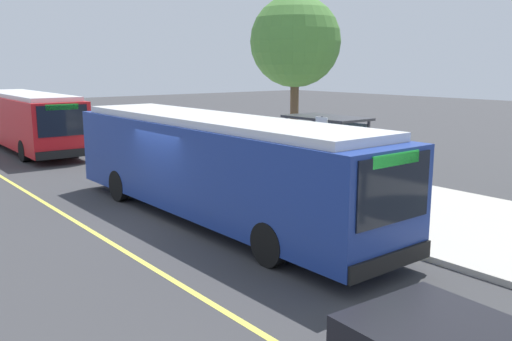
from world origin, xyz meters
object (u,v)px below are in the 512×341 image
at_px(transit_bus_second, 28,119).
at_px(waiting_bench, 328,174).
at_px(transit_bus_main, 213,164).
at_px(route_sign_post, 321,152).

distance_m(transit_bus_second, waiting_bench, 17.18).
distance_m(transit_bus_main, transit_bus_second, 16.72).
distance_m(transit_bus_main, route_sign_post, 3.03).
relative_size(transit_bus_main, transit_bus_second, 1.09).
xyz_separation_m(transit_bus_main, waiting_bench, (-0.38, 4.99, -0.99)).
bearing_deg(waiting_bench, transit_bus_main, -85.59).
bearing_deg(transit_bus_second, route_sign_post, 7.91).
bearing_deg(transit_bus_main, transit_bus_second, -179.20).
height_order(waiting_bench, route_sign_post, route_sign_post).
height_order(transit_bus_second, waiting_bench, transit_bus_second).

